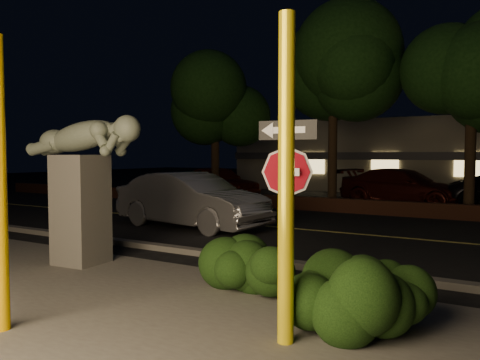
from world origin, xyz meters
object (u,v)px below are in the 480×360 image
Objects in this scene: yellow_pole_right at (286,181)px; signpost at (287,172)px; parked_car_red at (218,182)px; parked_car_darkred at (404,188)px; silver_sedan at (191,200)px; sculpture at (82,174)px.

signpost is (-0.67, 1.50, 0.03)m from yellow_pole_right.
parked_car_red is 8.40m from parked_car_darkred.
parked_car_red is at bearing 121.34° from signpost.
parked_car_darkred is (4.09, 8.79, -0.03)m from silver_sedan.
yellow_pole_right is 5.06m from sculpture.
yellow_pole_right is 15.01m from parked_car_darkred.
yellow_pole_right is 0.78× the size of parked_car_red.
signpost is at bearing -3.72° from sculpture.
yellow_pole_right reaches higher than parked_car_darkred.
yellow_pole_right is 17.31m from parked_car_red.
parked_car_red is at bearing 36.36° from silver_sedan.
signpost reaches higher than parked_car_red.
yellow_pole_right is 0.75× the size of silver_sedan.
parked_car_darkred is (8.37, 0.80, -0.03)m from parked_car_red.
yellow_pole_right is at bearing -128.57° from silver_sedan.
silver_sedan is 9.06m from parked_car_red.
yellow_pole_right is 8.43m from silver_sedan.
yellow_pole_right is at bearing -70.94° from signpost.
signpost is 0.56× the size of parked_car_red.
parked_car_red is (-4.27, 7.99, -0.01)m from silver_sedan.
silver_sedan is 0.92× the size of parked_car_darkred.
signpost is 0.49× the size of parked_car_darkred.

